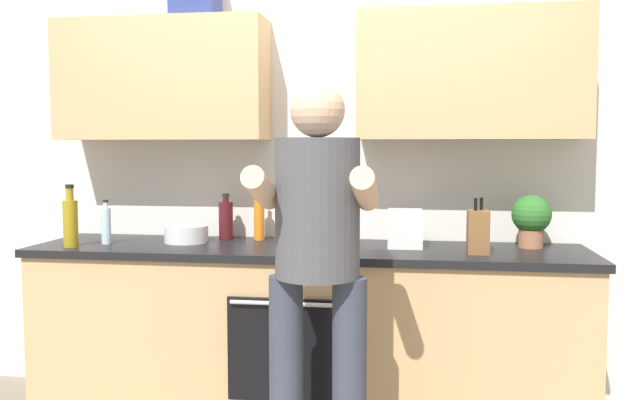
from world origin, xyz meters
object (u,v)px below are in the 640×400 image
object	(u,v)px
bottle_oil	(71,221)
knife_block	(478,231)
mixing_bowl	(186,234)
potted_herb	(531,218)
bottle_wine	(226,220)
bottle_hotsauce	(343,227)
bottle_juice	(259,219)
bottle_water	(106,225)
cup_coffee	(327,235)
person_standing	(317,253)
grocery_bag_produce	(405,228)

from	to	relation	value
bottle_oil	knife_block	xyz separation A→B (m)	(2.04, 0.11, -0.03)
mixing_bowl	potted_herb	size ratio (longest dim) A/B	0.86
bottle_wine	knife_block	distance (m)	1.37
bottle_wine	bottle_hotsauce	bearing A→B (deg)	-20.91
bottle_juice	knife_block	world-z (taller)	bottle_juice
bottle_water	cup_coffee	size ratio (longest dim) A/B	2.74
bottle_juice	bottle_hotsauce	bearing A→B (deg)	-28.81
bottle_water	mixing_bowl	size ratio (longest dim) A/B	1.00
bottle_wine	knife_block	world-z (taller)	knife_block
bottle_wine	bottle_water	distance (m)	0.63
person_standing	bottle_hotsauce	distance (m)	0.66
bottle_water	potted_herb	size ratio (longest dim) A/B	0.86
potted_herb	bottle_water	bearing A→B (deg)	-174.67
bottle_wine	bottle_oil	size ratio (longest dim) A/B	0.80
bottle_wine	cup_coffee	bearing A→B (deg)	-6.21
mixing_bowl	potted_herb	bearing A→B (deg)	2.70
bottle_hotsauce	knife_block	bearing A→B (deg)	-1.23
bottle_wine	grocery_bag_produce	world-z (taller)	bottle_wine
mixing_bowl	knife_block	bearing A→B (deg)	-5.13
person_standing	bottle_wine	distance (m)	1.13
bottle_water	bottle_juice	xyz separation A→B (m)	(0.76, 0.27, 0.02)
knife_block	potted_herb	bearing A→B (deg)	38.07
bottle_water	cup_coffee	xyz separation A→B (m)	(1.15, 0.20, -0.06)
person_standing	bottle_water	xyz separation A→B (m)	(-1.23, 0.66, 0.01)
mixing_bowl	bottle_water	bearing A→B (deg)	-163.19
bottle_juice	bottle_water	bearing A→B (deg)	-160.40
potted_herb	bottle_oil	bearing A→B (deg)	-171.85
mixing_bowl	bottle_juice	bearing A→B (deg)	22.52
person_standing	cup_coffee	xyz separation A→B (m)	(-0.08, 0.86, -0.05)
bottle_hotsauce	grocery_bag_produce	bearing A→B (deg)	23.73
cup_coffee	mixing_bowl	bearing A→B (deg)	-174.19
bottle_wine	bottle_juice	world-z (taller)	bottle_juice
knife_block	bottle_oil	bearing A→B (deg)	-176.87
bottle_oil	bottle_hotsauce	bearing A→B (deg)	5.19
bottle_oil	bottle_juice	distance (m)	0.98
person_standing	bottle_oil	bearing A→B (deg)	158.50
person_standing	potted_herb	bearing A→B (deg)	42.03
grocery_bag_produce	bottle_hotsauce	bearing A→B (deg)	-156.27
cup_coffee	potted_herb	xyz separation A→B (m)	(1.05, 0.01, 0.11)
bottle_oil	bottle_hotsauce	size ratio (longest dim) A/B	1.18
potted_herb	bottle_juice	bearing A→B (deg)	177.36
bottle_wine	bottle_water	world-z (taller)	bottle_wine
bottle_wine	cup_coffee	xyz separation A→B (m)	(0.57, -0.06, -0.07)
person_standing	bottle_hotsauce	xyz separation A→B (m)	(0.03, 0.66, 0.02)
bottle_oil	mixing_bowl	distance (m)	0.59
mixing_bowl	grocery_bag_produce	world-z (taller)	grocery_bag_produce
bottle_wine	grocery_bag_produce	bearing A→B (deg)	-7.36
bottle_hotsauce	mixing_bowl	bearing A→B (deg)	171.92
bottle_oil	cup_coffee	size ratio (longest dim) A/B	3.77
bottle_water	mixing_bowl	distance (m)	0.42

